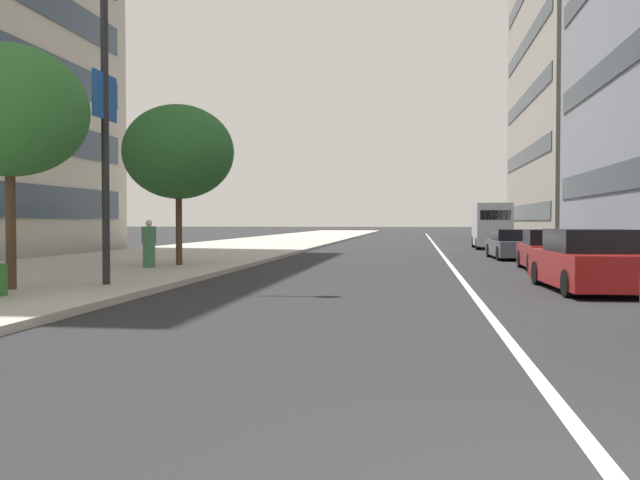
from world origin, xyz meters
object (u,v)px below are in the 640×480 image
car_mid_block_traffic (513,245)px  street_lamp_with_banners (119,80)px  car_approaching_light (551,252)px  pedestrian_on_plaza (149,244)px  car_lead_in_lane (588,262)px  street_tree_near_plaza_corner (9,111)px  street_tree_by_lamp_post (178,152)px  delivery_van_ahead (491,225)px

car_mid_block_traffic → street_lamp_with_banners: 19.73m
car_approaching_light → pedestrian_on_plaza: (-2.55, 13.23, 0.29)m
car_lead_in_lane → street_tree_near_plaza_corner: (-2.90, 13.05, 3.44)m
street_tree_by_lamp_post → car_mid_block_traffic: bearing=-56.7°
street_tree_near_plaza_corner → car_mid_block_traffic: bearing=-37.9°
car_approaching_light → street_tree_near_plaza_corner: bearing=127.8°
car_lead_in_lane → car_mid_block_traffic: car_lead_in_lane is taller
car_approaching_light → car_mid_block_traffic: car_approaching_light is taller
street_tree_by_lamp_post → pedestrian_on_plaza: bearing=161.9°
delivery_van_ahead → pedestrian_on_plaza: bearing=149.0°
car_approaching_light → street_tree_by_lamp_post: size_ratio=0.76×
car_approaching_light → pedestrian_on_plaza: size_ratio=2.69×
car_lead_in_lane → street_tree_by_lamp_post: (5.88, 12.28, 3.39)m
car_approaching_light → street_tree_near_plaza_corner: 17.07m
car_approaching_light → car_mid_block_traffic: bearing=4.0°
car_approaching_light → delivery_van_ahead: size_ratio=0.81×
car_mid_block_traffic → pedestrian_on_plaza: bearing=124.8°
car_lead_in_lane → delivery_van_ahead: size_ratio=0.89×
street_tree_by_lamp_post → pedestrian_on_plaza: (-1.50, 0.49, -3.14)m
car_mid_block_traffic → street_tree_near_plaza_corner: (-16.98, 13.23, 3.51)m
pedestrian_on_plaza → car_approaching_light: bearing=37.9°
car_approaching_light → street_lamp_with_banners: street_lamp_with_banners is taller
car_lead_in_lane → delivery_van_ahead: (25.52, -0.44, 0.76)m
car_approaching_light → street_tree_near_plaza_corner: (-9.83, 13.51, 3.48)m
car_mid_block_traffic → street_lamp_with_banners: size_ratio=0.56×
car_lead_in_lane → pedestrian_on_plaza: pedestrian_on_plaza is taller
car_approaching_light → street_tree_near_plaza_corner: size_ratio=0.77×
street_lamp_with_banners → street_tree_by_lamp_post: street_lamp_with_banners is taller
car_lead_in_lane → car_mid_block_traffic: size_ratio=1.02×
car_approaching_light → delivery_van_ahead: 18.61m
car_mid_block_traffic → delivery_van_ahead: size_ratio=0.87×
car_mid_block_traffic → pedestrian_on_plaza: size_ratio=2.92×
car_lead_in_lane → street_tree_by_lamp_post: size_ratio=0.84×
delivery_van_ahead → street_lamp_with_banners: bearing=157.9°
car_mid_block_traffic → street_tree_near_plaza_corner: bearing=140.0°
car_lead_in_lane → car_approaching_light: car_lead_in_lane is taller
pedestrian_on_plaza → street_tree_by_lamp_post: bearing=98.9°
car_lead_in_lane → car_approaching_light: bearing=-6.5°
car_mid_block_traffic → street_lamp_with_banners: (-15.57, 11.28, 4.43)m
street_tree_near_plaza_corner → pedestrian_on_plaza: street_tree_near_plaza_corner is taller
delivery_van_ahead → car_lead_in_lane: bearing=-180.0°
car_lead_in_lane → street_lamp_with_banners: 12.02m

